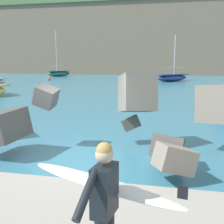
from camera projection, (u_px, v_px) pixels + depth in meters
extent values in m
plane|color=teal|center=(77.00, 160.00, 8.23)|extent=(400.00, 400.00, 0.00)
cube|color=#4C4944|center=(131.00, 123.00, 9.67)|extent=(0.79, 0.64, 0.66)
cube|color=#605B56|center=(168.00, 147.00, 7.48)|extent=(0.99, 0.99, 0.88)
cube|color=gray|center=(216.00, 104.00, 8.72)|extent=(1.38, 1.48, 1.33)
cube|color=gray|center=(174.00, 159.00, 6.58)|extent=(1.16, 1.07, 0.85)
cube|color=#4C4944|center=(2.00, 127.00, 8.42)|extent=(1.51, 1.52, 1.13)
cube|color=#605B56|center=(46.00, 96.00, 9.04)|extent=(0.83, 0.71, 0.89)
cube|color=slate|center=(137.00, 93.00, 9.12)|extent=(1.45, 1.64, 1.47)
cube|color=black|center=(105.00, 190.00, 3.19)|extent=(0.28, 0.41, 0.60)
sphere|color=#DBB28E|center=(104.00, 155.00, 3.11)|extent=(0.21, 0.21, 0.21)
sphere|color=tan|center=(104.00, 150.00, 3.11)|extent=(0.19, 0.19, 0.19)
cylinder|color=black|center=(86.00, 194.00, 2.84)|extent=(0.17, 0.53, 0.41)
cylinder|color=black|center=(112.00, 184.00, 3.43)|extent=(0.09, 0.09, 0.56)
ellipsoid|color=white|center=(107.00, 185.00, 3.54)|extent=(2.12, 0.68, 0.37)
cube|color=black|center=(183.00, 192.00, 3.20)|extent=(0.12, 0.04, 0.16)
ellipsoid|color=#1E6656|center=(59.00, 74.00, 52.01)|extent=(4.41, 4.24, 1.02)
cube|color=#164C41|center=(59.00, 71.00, 51.93)|extent=(4.06, 3.90, 0.10)
cylinder|color=silver|center=(56.00, 51.00, 51.08)|extent=(0.12, 0.12, 7.39)
cylinder|color=silver|center=(57.00, 66.00, 51.59)|extent=(1.98, 1.82, 0.08)
ellipsoid|color=navy|center=(172.00, 78.00, 39.53)|extent=(5.35, 5.21, 0.99)
cube|color=navy|center=(172.00, 75.00, 39.45)|extent=(4.92, 4.80, 0.10)
cylinder|color=silver|center=(175.00, 55.00, 39.15)|extent=(0.12, 0.12, 5.46)
cylinder|color=silver|center=(174.00, 68.00, 39.49)|extent=(2.45, 2.33, 0.08)
sphere|color=#E54C1E|center=(49.00, 79.00, 41.33)|extent=(0.44, 0.44, 0.44)
cube|color=#756651|center=(200.00, 43.00, 72.66)|extent=(104.95, 40.29, 14.90)
cube|color=#567547|center=(202.00, 11.00, 71.18)|extent=(107.05, 41.09, 1.20)
cube|color=#B2ADA3|center=(193.00, 3.00, 73.43)|extent=(5.87, 5.53, 3.69)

